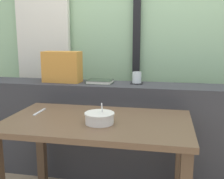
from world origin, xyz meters
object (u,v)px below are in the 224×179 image
object	(u,v)px
closed_book	(100,81)
fork_utensil	(40,112)
breakfast_table	(97,136)
throw_pillow	(62,67)
juice_glass	(137,78)
coaster_square	(137,83)
soup_bowl	(100,118)

from	to	relation	value
closed_book	fork_utensil	size ratio (longest dim) A/B	1.27
breakfast_table	throw_pillow	bearing A→B (deg)	127.45
juice_glass	breakfast_table	bearing A→B (deg)	-105.35
coaster_square	soup_bowl	xyz separation A→B (m)	(-0.14, -0.71, -0.10)
throw_pillow	fork_utensil	xyz separation A→B (m)	(0.02, -0.51, -0.25)
coaster_square	juice_glass	xyz separation A→B (m)	(0.00, 0.00, 0.05)
juice_glass	fork_utensil	world-z (taller)	juice_glass
juice_glass	soup_bowl	size ratio (longest dim) A/B	0.52
breakfast_table	closed_book	distance (m)	0.66
soup_bowl	fork_utensil	distance (m)	0.49
throw_pillow	coaster_square	bearing A→B (deg)	4.13
juice_glass	closed_book	world-z (taller)	juice_glass
fork_utensil	breakfast_table	bearing A→B (deg)	-10.99
breakfast_table	coaster_square	xyz separation A→B (m)	(0.18, 0.64, 0.23)
throw_pillow	fork_utensil	distance (m)	0.57
breakfast_table	juice_glass	world-z (taller)	juice_glass
coaster_square	throw_pillow	distance (m)	0.65
closed_book	fork_utensil	xyz separation A→B (m)	(-0.30, -0.51, -0.14)
closed_book	juice_glass	bearing A→B (deg)	7.45
juice_glass	closed_book	xyz separation A→B (m)	(-0.31, -0.04, -0.03)
throw_pillow	closed_book	bearing A→B (deg)	0.98
coaster_square	soup_bowl	bearing A→B (deg)	-101.57
juice_glass	soup_bowl	bearing A→B (deg)	-101.57
coaster_square	fork_utensil	xyz separation A→B (m)	(-0.61, -0.55, -0.13)
throw_pillow	fork_utensil	size ratio (longest dim) A/B	1.88
breakfast_table	juice_glass	bearing A→B (deg)	74.65
juice_glass	throw_pillow	distance (m)	0.64
throw_pillow	soup_bowl	distance (m)	0.85
breakfast_table	coaster_square	distance (m)	0.70
coaster_square	juice_glass	size ratio (longest dim) A/B	1.08
throw_pillow	soup_bowl	size ratio (longest dim) A/B	1.78
breakfast_table	closed_book	xyz separation A→B (m)	(-0.13, 0.60, 0.25)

